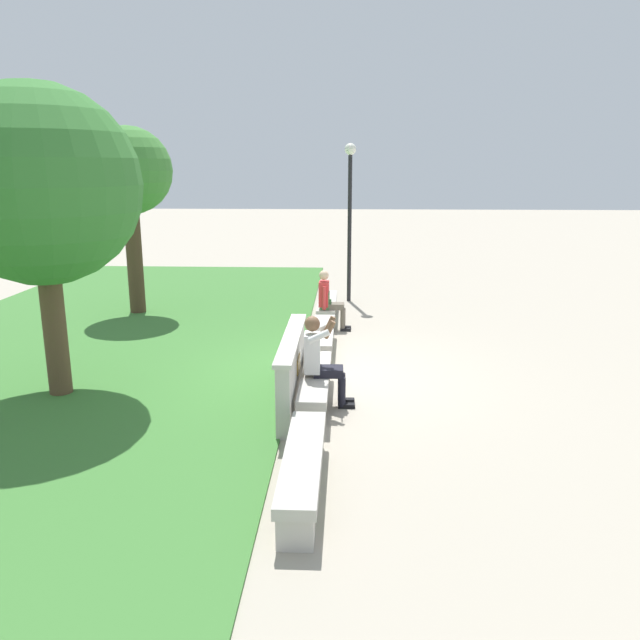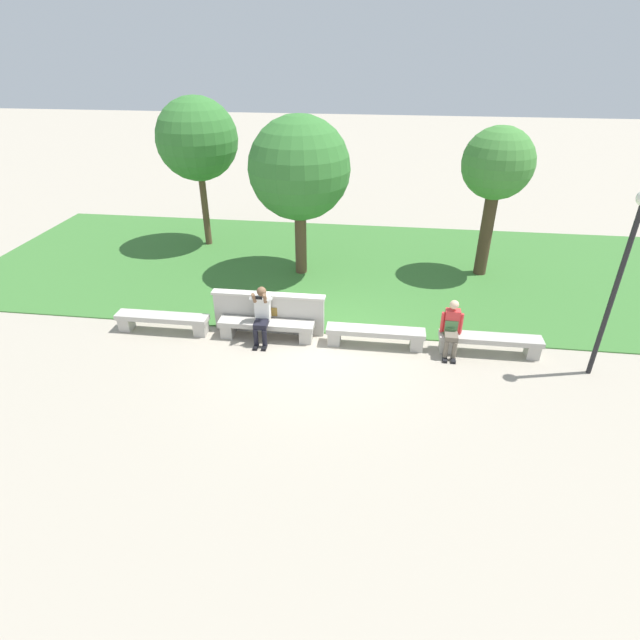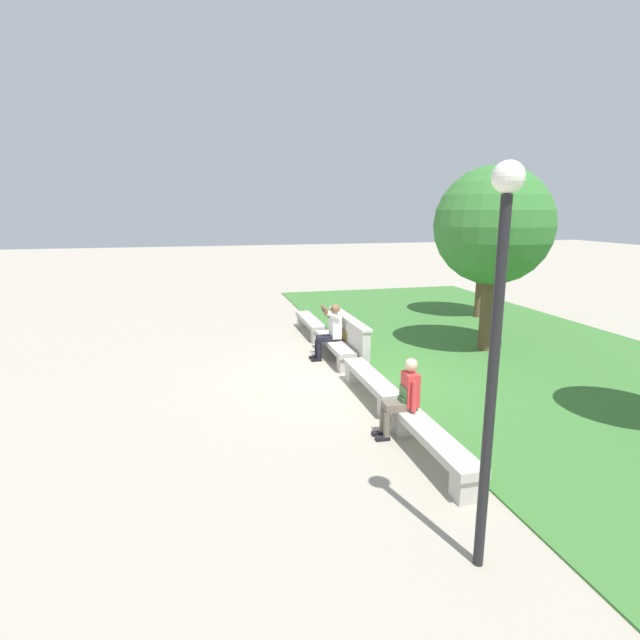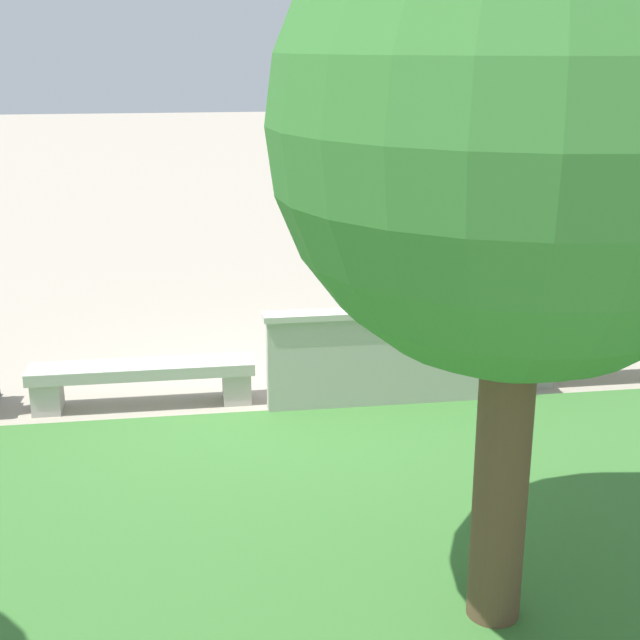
% 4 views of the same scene
% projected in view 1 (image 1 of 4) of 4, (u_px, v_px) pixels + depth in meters
% --- Properties ---
extents(ground_plane, '(80.00, 80.00, 0.00)m').
position_uv_depth(ground_plane, '(319.00, 375.00, 10.30)').
color(ground_plane, '#A89E8C').
extents(grass_strip, '(21.85, 8.00, 0.03)m').
position_uv_depth(grass_strip, '(60.00, 370.00, 10.49)').
color(grass_strip, '#3D7533').
rests_on(grass_strip, ground).
extents(bench_main, '(2.24, 0.40, 0.45)m').
position_uv_depth(bench_main, '(303.00, 465.00, 6.54)').
color(bench_main, '#B7B2A8').
rests_on(bench_main, ground).
extents(bench_near, '(2.24, 0.40, 0.45)m').
position_uv_depth(bench_near, '(315.00, 383.00, 9.00)').
color(bench_near, '#B7B2A8').
rests_on(bench_near, ground).
extents(bench_mid, '(2.24, 0.40, 0.45)m').
position_uv_depth(bench_mid, '(323.00, 336.00, 11.46)').
color(bench_mid, '#B7B2A8').
rests_on(bench_mid, ground).
extents(bench_far, '(2.24, 0.40, 0.45)m').
position_uv_depth(bench_far, '(327.00, 306.00, 13.92)').
color(bench_far, '#B7B2A8').
rests_on(bench_far, ground).
extents(backrest_wall_with_plaque, '(2.68, 0.24, 1.01)m').
position_uv_depth(backrest_wall_with_plaque, '(292.00, 369.00, 8.96)').
color(backrest_wall_with_plaque, '#B7B2A8').
rests_on(backrest_wall_with_plaque, ground).
extents(person_photographer, '(0.48, 0.73, 1.32)m').
position_uv_depth(person_photographer, '(321.00, 356.00, 8.83)').
color(person_photographer, black).
rests_on(person_photographer, ground).
extents(person_distant, '(0.48, 0.68, 1.26)m').
position_uv_depth(person_distant, '(329.00, 298.00, 12.97)').
color(person_distant, black).
rests_on(person_distant, ground).
extents(backpack, '(0.28, 0.24, 0.43)m').
position_uv_depth(backpack, '(325.00, 301.00, 12.98)').
color(backpack, '#4C7F47').
rests_on(backpack, bench_far).
extents(tree_left_background, '(2.81, 2.81, 4.50)m').
position_uv_depth(tree_left_background, '(40.00, 187.00, 8.69)').
color(tree_left_background, brown).
rests_on(tree_left_background, ground).
extents(tree_right_background, '(1.94, 1.94, 4.22)m').
position_uv_depth(tree_right_background, '(129.00, 174.00, 13.86)').
color(tree_right_background, '#4C3826').
rests_on(tree_right_background, ground).
extents(lamp_post, '(0.28, 0.28, 3.88)m').
position_uv_depth(lamp_post, '(350.00, 200.00, 15.30)').
color(lamp_post, black).
rests_on(lamp_post, ground).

